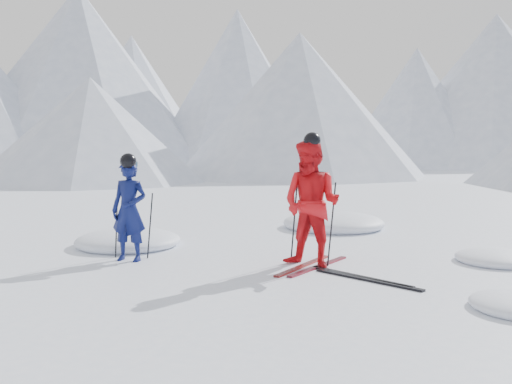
# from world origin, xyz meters

# --- Properties ---
(ground) EXTENTS (160.00, 160.00, 0.00)m
(ground) POSITION_xyz_m (0.00, 0.00, 0.00)
(ground) COLOR white
(ground) RESTS_ON ground
(mountain_range) EXTENTS (106.15, 62.94, 15.53)m
(mountain_range) POSITION_xyz_m (5.71, 35.31, 6.72)
(mountain_range) COLOR #B2BCD1
(mountain_range) RESTS_ON ground
(skier_blue) EXTENTS (0.62, 0.43, 1.64)m
(skier_blue) POSITION_xyz_m (-3.49, -0.16, 0.82)
(skier_blue) COLOR #0C144C
(skier_blue) RESTS_ON ground
(skier_red) EXTENTS (1.16, 1.04, 1.96)m
(skier_red) POSITION_xyz_m (-0.55, -0.03, 0.98)
(skier_red) COLOR red
(skier_red) RESTS_ON ground
(pole_blue_left) EXTENTS (0.11, 0.08, 1.09)m
(pole_blue_left) POSITION_xyz_m (-3.79, -0.01, 0.55)
(pole_blue_left) COLOR black
(pole_blue_left) RESTS_ON ground
(pole_blue_right) EXTENTS (0.11, 0.07, 1.09)m
(pole_blue_right) POSITION_xyz_m (-3.24, 0.09, 0.55)
(pole_blue_right) COLOR black
(pole_blue_right) RESTS_ON ground
(pole_red_left) EXTENTS (0.13, 0.10, 1.30)m
(pole_red_left) POSITION_xyz_m (-0.85, 0.22, 0.65)
(pole_red_left) COLOR black
(pole_red_left) RESTS_ON ground
(pole_red_right) EXTENTS (0.13, 0.09, 1.30)m
(pole_red_right) POSITION_xyz_m (-0.25, 0.12, 0.65)
(pole_red_right) COLOR black
(pole_red_right) RESTS_ON ground
(ski_worn_left) EXTENTS (0.67, 1.63, 0.03)m
(ski_worn_left) POSITION_xyz_m (-0.67, -0.03, 0.01)
(ski_worn_left) COLOR black
(ski_worn_left) RESTS_ON ground
(ski_worn_right) EXTENTS (0.78, 1.59, 0.03)m
(ski_worn_right) POSITION_xyz_m (-0.43, -0.03, 0.01)
(ski_worn_right) COLOR black
(ski_worn_right) RESTS_ON ground
(ski_loose_a) EXTENTS (1.45, 1.04, 0.03)m
(ski_loose_a) POSITION_xyz_m (0.20, -0.60, 0.01)
(ski_loose_a) COLOR black
(ski_loose_a) RESTS_ON ground
(ski_loose_b) EXTENTS (1.48, 1.00, 0.03)m
(ski_loose_b) POSITION_xyz_m (0.30, -0.75, 0.01)
(ski_loose_b) COLOR black
(ski_loose_b) RESTS_ON ground
(snow_lumps) EXTENTS (8.04, 7.58, 0.51)m
(snow_lumps) POSITION_xyz_m (-1.20, 2.47, 0.00)
(snow_lumps) COLOR white
(snow_lumps) RESTS_ON ground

